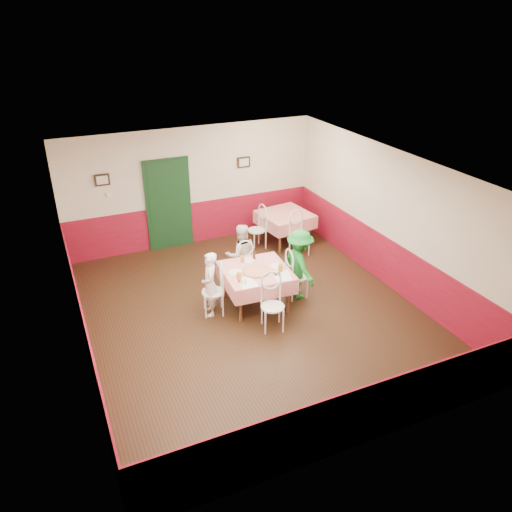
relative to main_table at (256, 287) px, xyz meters
name	(u,v)px	position (x,y,z in m)	size (l,w,h in m)	color
floor	(252,312)	(-0.19, -0.24, -0.38)	(7.00, 7.00, 0.00)	black
ceiling	(251,169)	(-0.19, -0.24, 2.42)	(7.00, 7.00, 0.00)	white
back_wall	(192,187)	(-0.19, 3.26, 1.02)	(6.00, 0.10, 2.80)	beige
front_wall	(369,361)	(-0.19, -3.74, 1.02)	(6.00, 0.10, 2.80)	beige
left_wall	(74,280)	(-3.19, -0.24, 1.02)	(0.10, 7.00, 2.80)	beige
right_wall	(390,219)	(2.81, -0.24, 1.02)	(0.10, 7.00, 2.80)	beige
wainscot_back	(194,222)	(-0.19, 3.25, 0.12)	(6.00, 0.03, 1.00)	maroon
wainscot_front	(361,417)	(-0.19, -3.72, 0.12)	(6.00, 0.03, 1.00)	maroon
wainscot_left	(84,328)	(-3.17, -0.24, 0.12)	(0.03, 7.00, 1.00)	maroon
wainscot_right	(384,260)	(2.80, -0.24, 0.12)	(0.03, 7.00, 1.00)	maroon
door	(169,205)	(-0.79, 3.21, 0.68)	(0.96, 0.06, 2.10)	black
picture_left	(102,180)	(-2.19, 3.21, 1.48)	(0.32, 0.03, 0.26)	black
picture_right	(244,162)	(1.11, 3.21, 1.48)	(0.32, 0.03, 0.26)	black
thermostat	(109,195)	(-2.09, 3.21, 1.12)	(0.10, 0.03, 0.10)	white
main_table	(256,287)	(0.00, 0.00, 0.00)	(1.22, 1.22, 0.77)	red
second_table	(285,228)	(1.79, 2.31, 0.00)	(1.12, 1.12, 0.77)	red
chair_left	(213,292)	(-0.85, 0.06, 0.08)	(0.42, 0.42, 0.90)	white
chair_right	(297,277)	(0.85, -0.06, 0.08)	(0.42, 0.42, 0.90)	white
chair_far	(242,265)	(0.06, 0.85, 0.08)	(0.42, 0.42, 0.90)	white
chair_near	(273,307)	(-0.06, -0.85, 0.08)	(0.42, 0.42, 0.90)	white
chair_second_a	(257,230)	(1.04, 2.31, 0.08)	(0.42, 0.42, 0.90)	white
chair_second_b	(300,237)	(1.79, 1.56, 0.08)	(0.42, 0.42, 0.90)	white
pizza	(256,271)	(-0.03, -0.08, 0.40)	(0.50, 0.50, 0.03)	#B74723
plate_left	(235,272)	(-0.40, 0.05, 0.39)	(0.25, 0.25, 0.01)	white
plate_right	(277,266)	(0.42, -0.03, 0.39)	(0.25, 0.25, 0.01)	white
plate_far	(248,260)	(0.01, 0.42, 0.39)	(0.25, 0.25, 0.01)	white
glass_a	(239,277)	(-0.44, -0.24, 0.46)	(0.08, 0.08, 0.15)	#BF7219
glass_b	(280,268)	(0.39, -0.24, 0.46)	(0.08, 0.08, 0.15)	#BF7219
glass_c	(243,259)	(-0.11, 0.39, 0.45)	(0.07, 0.07, 0.13)	#BF7219
beer_bottle	(254,254)	(0.15, 0.42, 0.49)	(0.06, 0.06, 0.21)	#381C0A
shaker_a	(242,282)	(-0.46, -0.40, 0.43)	(0.04, 0.04, 0.09)	silver
shaker_b	(245,282)	(-0.40, -0.42, 0.43)	(0.04, 0.04, 0.09)	silver
shaker_c	(239,281)	(-0.48, -0.33, 0.43)	(0.04, 0.04, 0.09)	#B23319
menu_left	(247,283)	(-0.35, -0.38, 0.39)	(0.30, 0.40, 0.00)	white
menu_right	(282,276)	(0.35, -0.41, 0.39)	(0.30, 0.40, 0.00)	white
wallet	(277,274)	(0.28, -0.32, 0.40)	(0.11, 0.09, 0.02)	black
diner_left	(210,284)	(-0.90, 0.06, 0.25)	(0.46, 0.30, 1.25)	gray
diner_far	(241,255)	(0.06, 0.90, 0.28)	(0.64, 0.50, 1.31)	gray
diner_right	(300,264)	(0.90, -0.06, 0.34)	(0.92, 0.53, 1.42)	gray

